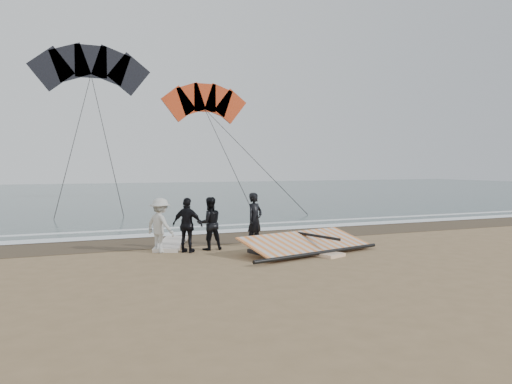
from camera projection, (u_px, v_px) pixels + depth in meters
The scene contains 12 objects.
ground at pixel (309, 259), 12.88m from camera, with size 120.00×120.00×0.00m, color #8C704C.
sea at pixel (124, 194), 43.26m from camera, with size 120.00×54.00×0.02m, color #233838.
wet_sand at pixel (245, 236), 17.02m from camera, with size 120.00×2.80×0.01m, color #4C3D2B.
foam_near at pixel (231, 231), 18.31m from camera, with size 120.00×0.90×0.01m, color white.
foam_far at pixel (216, 226), 19.88m from camera, with size 120.00×0.45×0.01m, color white.
man_main at pixel (255, 219), 14.93m from camera, with size 0.59×0.39×1.61m, color black.
board_white at pixel (306, 251), 13.88m from camera, with size 0.63×2.24×0.09m, color white.
board_cream at pixel (172, 244), 15.12m from camera, with size 0.70×2.64×0.11m, color silver.
trio_cluster at pixel (183, 225), 13.99m from camera, with size 2.26×1.30×1.53m.
sail_rig at pixel (301, 245), 14.01m from camera, with size 4.26×2.57×0.50m.
kite_red at pixel (205, 105), 35.53m from camera, with size 6.94×6.71×14.72m.
kite_dark at pixel (91, 71), 30.90m from camera, with size 8.29×4.64×12.34m.
Camera 1 is at (-6.21, -11.25, 2.41)m, focal length 35.00 mm.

